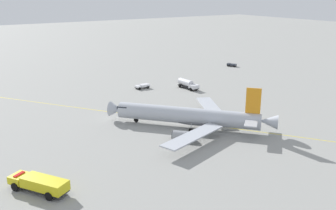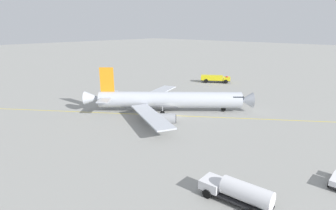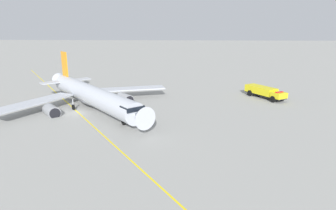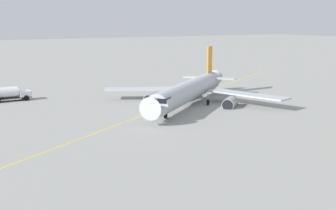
{
  "view_description": "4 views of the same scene",
  "coord_description": "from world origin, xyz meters",
  "px_view_note": "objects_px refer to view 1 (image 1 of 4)",
  "views": [
    {
      "loc": [
        -69.14,
        51.31,
        30.49
      ],
      "look_at": [
        0.93,
        5.24,
        4.93
      ],
      "focal_mm": 40.55,
      "sensor_mm": 36.0,
      "label": 1
    },
    {
      "loc": [
        38.44,
        -44.16,
        19.3
      ],
      "look_at": [
        -1.16,
        -0.09,
        2.33
      ],
      "focal_mm": 29.39,
      "sensor_mm": 36.0,
      "label": 2
    },
    {
      "loc": [
        52.49,
        20.32,
        15.96
      ],
      "look_at": [
        10.61,
        18.11,
        4.61
      ],
      "focal_mm": 31.14,
      "sensor_mm": 36.0,
      "label": 3
    },
    {
      "loc": [
        43.17,
        76.77,
        16.22
      ],
      "look_at": [
        10.61,
        18.11,
        3.83
      ],
      "focal_mm": 50.28,
      "sensor_mm": 36.0,
      "label": 4
    }
  ],
  "objects_px": {
    "pushback_tug_truck": "(143,86)",
    "fire_tender_truck": "(39,183)",
    "fuel_tanker_truck": "(187,84)",
    "airliner_main": "(190,117)",
    "baggage_truck_truck": "(232,65)"
  },
  "relations": [
    {
      "from": "pushback_tug_truck",
      "to": "fire_tender_truck",
      "type": "bearing_deg",
      "value": 45.92
    },
    {
      "from": "pushback_tug_truck",
      "to": "fuel_tanker_truck",
      "type": "xyz_separation_m",
      "value": [
        -7.97,
        -12.05,
        0.75
      ]
    },
    {
      "from": "airliner_main",
      "to": "fuel_tanker_truck",
      "type": "xyz_separation_m",
      "value": [
        29.43,
        -20.87,
        -1.04
      ]
    },
    {
      "from": "airliner_main",
      "to": "baggage_truck_truck",
      "type": "bearing_deg",
      "value": -90.51
    },
    {
      "from": "pushback_tug_truck",
      "to": "baggage_truck_truck",
      "type": "xyz_separation_m",
      "value": [
        11.56,
        -49.0,
        -0.09
      ]
    },
    {
      "from": "fuel_tanker_truck",
      "to": "baggage_truck_truck",
      "type": "height_order",
      "value": "fuel_tanker_truck"
    },
    {
      "from": "airliner_main",
      "to": "pushback_tug_truck",
      "type": "height_order",
      "value": "airliner_main"
    },
    {
      "from": "airliner_main",
      "to": "baggage_truck_truck",
      "type": "height_order",
      "value": "airliner_main"
    },
    {
      "from": "baggage_truck_truck",
      "to": "airliner_main",
      "type": "bearing_deg",
      "value": 101.0
    },
    {
      "from": "fuel_tanker_truck",
      "to": "fire_tender_truck",
      "type": "height_order",
      "value": "fuel_tanker_truck"
    },
    {
      "from": "fire_tender_truck",
      "to": "airliner_main",
      "type": "bearing_deg",
      "value": -105.97
    },
    {
      "from": "fire_tender_truck",
      "to": "pushback_tug_truck",
      "type": "bearing_deg",
      "value": -75.69
    },
    {
      "from": "fuel_tanker_truck",
      "to": "fire_tender_truck",
      "type": "bearing_deg",
      "value": -58.43
    },
    {
      "from": "baggage_truck_truck",
      "to": "pushback_tug_truck",
      "type": "bearing_deg",
      "value": 74.02
    },
    {
      "from": "baggage_truck_truck",
      "to": "fire_tender_truck",
      "type": "bearing_deg",
      "value": 92.89
    }
  ]
}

